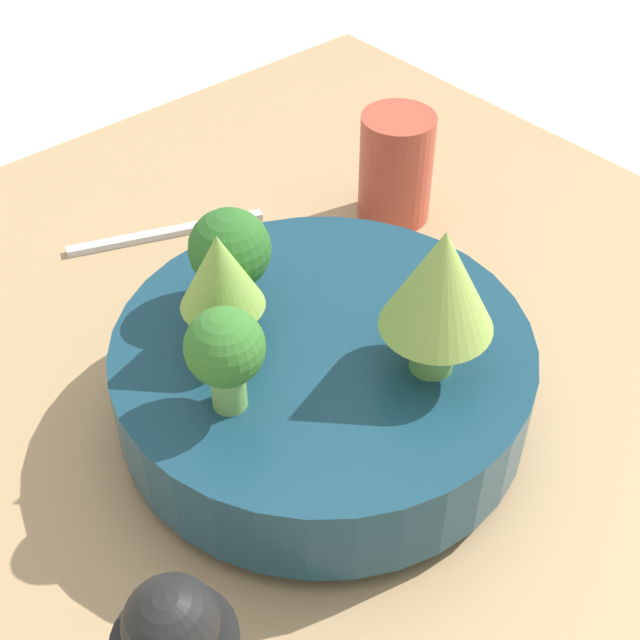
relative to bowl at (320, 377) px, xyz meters
The scene contains 9 objects.
ground_plane 0.08m from the bowl, 94.33° to the right, with size 6.00×6.00×0.00m, color beige.
table 0.07m from the bowl, 94.33° to the right, with size 0.86×0.83×0.03m.
bowl is the anchor object (origin of this frame).
romanesco_piece_near 0.11m from the bowl, 38.33° to the right, with size 0.05×0.05×0.09m.
broccoli_floret_right 0.11m from the bowl, ahead, with size 0.05×0.05×0.07m.
broccoli_floret_front 0.10m from the bowl, 76.53° to the right, with size 0.05×0.05×0.07m.
romanesco_piece_far 0.12m from the bowl, 122.08° to the left, with size 0.07×0.07×0.10m.
cup 0.25m from the bowl, 145.94° to the right, with size 0.06×0.06×0.10m.
fork 0.26m from the bowl, 98.80° to the right, with size 0.16×0.07×0.01m.
Camera 1 is at (0.27, 0.35, 0.50)m, focal length 50.00 mm.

